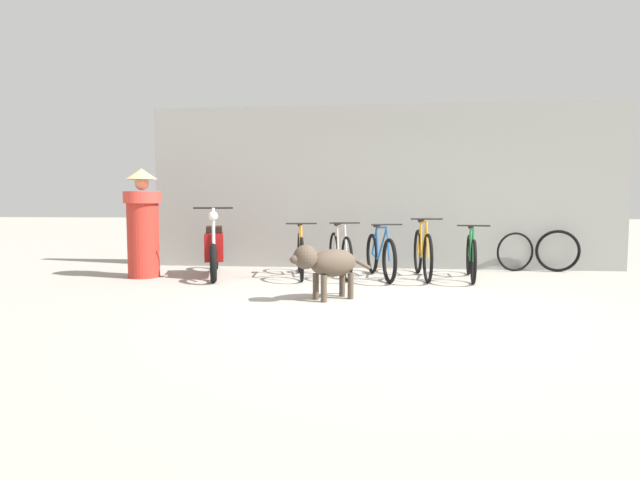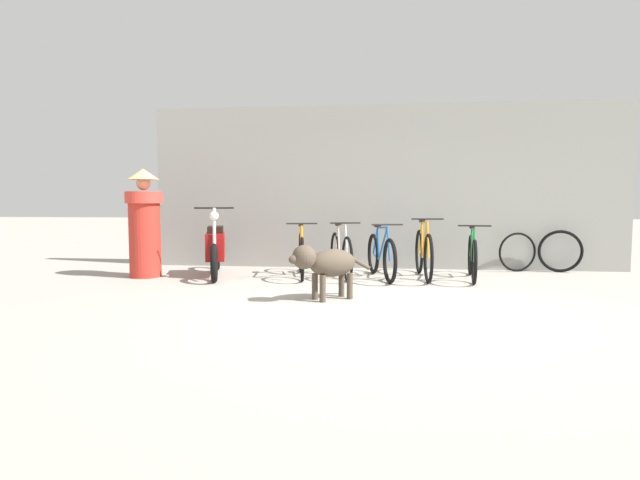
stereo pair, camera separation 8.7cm
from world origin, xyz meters
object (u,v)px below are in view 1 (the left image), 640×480
(bicycle_2, at_px, (380,256))
(spare_tire_right, at_px, (515,252))
(bicycle_0, at_px, (300,254))
(motorcycle, at_px, (214,248))
(stray_dog, at_px, (327,263))
(bicycle_3, at_px, (423,253))
(bicycle_1, at_px, (340,254))
(person_in_robes, at_px, (143,222))
(spare_tire_left, at_px, (558,251))
(bicycle_4, at_px, (471,257))

(bicycle_2, distance_m, spare_tire_right, 2.48)
(bicycle_0, relative_size, spare_tire_right, 2.42)
(motorcycle, distance_m, stray_dog, 2.59)
(bicycle_2, bearing_deg, bicycle_0, -104.16)
(bicycle_3, relative_size, stray_dog, 1.78)
(bicycle_2, bearing_deg, spare_tire_right, 99.93)
(bicycle_2, height_order, spare_tire_right, bicycle_2)
(bicycle_1, relative_size, bicycle_2, 0.96)
(person_in_robes, xyz_separation_m, spare_tire_left, (6.61, 1.25, -0.50))
(bicycle_2, distance_m, motorcycle, 2.59)
(motorcycle, relative_size, spare_tire_right, 2.83)
(bicycle_1, bearing_deg, motorcycle, -100.90)
(bicycle_2, relative_size, stray_dog, 1.72)
(stray_dog, xyz_separation_m, spare_tire_left, (3.63, 2.77, -0.09))
(bicycle_1, bearing_deg, stray_dog, -16.82)
(bicycle_1, bearing_deg, bicycle_2, 64.72)
(bicycle_4, relative_size, spare_tire_left, 2.28)
(stray_dog, bearing_deg, bicycle_0, -109.37)
(spare_tire_left, xyz_separation_m, spare_tire_right, (-0.69, 0.01, -0.02))
(stray_dog, bearing_deg, bicycle_3, -161.87)
(bicycle_4, bearing_deg, stray_dog, -41.17)
(bicycle_4, bearing_deg, spare_tire_right, 143.63)
(bicycle_2, bearing_deg, person_in_robes, -99.25)
(spare_tire_right, bearing_deg, bicycle_4, -133.49)
(bicycle_3, distance_m, bicycle_4, 0.72)
(bicycle_1, relative_size, spare_tire_right, 2.40)
(bicycle_4, bearing_deg, motorcycle, -81.83)
(bicycle_0, distance_m, bicycle_3, 1.88)
(bicycle_0, xyz_separation_m, person_in_robes, (-2.41, -0.28, 0.50))
(bicycle_1, xyz_separation_m, spare_tire_right, (2.90, 0.88, -0.03))
(bicycle_2, distance_m, bicycle_3, 0.65)
(bicycle_2, distance_m, person_in_robes, 3.69)
(motorcycle, xyz_separation_m, spare_tire_left, (5.55, 1.03, -0.09))
(person_in_robes, height_order, spare_tire_left, person_in_robes)
(bicycle_2, xyz_separation_m, stray_dog, (-0.67, -1.79, 0.10))
(motorcycle, height_order, spare_tire_left, motorcycle)
(bicycle_1, bearing_deg, person_in_robes, -98.35)
(bicycle_0, distance_m, motorcycle, 1.36)
(bicycle_1, relative_size, bicycle_4, 0.99)
(bicycle_2, relative_size, motorcycle, 0.89)
(spare_tire_right, bearing_deg, bicycle_3, -151.15)
(bicycle_4, relative_size, spare_tire_right, 2.43)
(bicycle_4, bearing_deg, bicycle_0, -82.70)
(stray_dog, relative_size, person_in_robes, 0.57)
(stray_dog, xyz_separation_m, spare_tire_right, (2.95, 2.77, -0.11))
(bicycle_1, distance_m, spare_tire_left, 3.69)
(motorcycle, relative_size, stray_dog, 1.94)
(spare_tire_left, bearing_deg, motorcycle, -169.51)
(bicycle_2, bearing_deg, bicycle_4, 77.48)
(bicycle_0, height_order, bicycle_3, bicycle_3)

